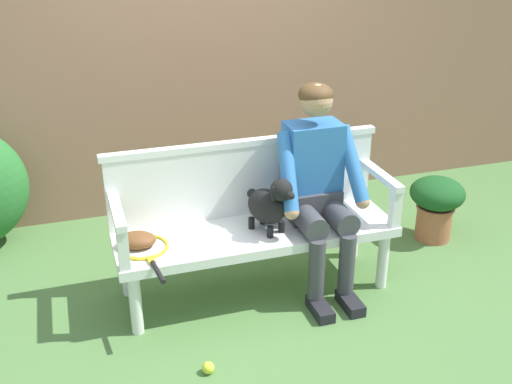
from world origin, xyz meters
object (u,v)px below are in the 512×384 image
at_px(person_seated, 317,182).
at_px(tennis_racket, 145,249).
at_px(potted_plant, 436,203).
at_px(garden_bench, 256,237).
at_px(tennis_ball, 208,368).
at_px(baseball_glove, 137,240).
at_px(dog_on_bench, 270,204).

bearing_deg(person_seated, tennis_racket, -177.84).
distance_m(person_seated, potted_plant, 1.19).
height_order(garden_bench, potted_plant, potted_plant).
distance_m(tennis_ball, potted_plant, 2.18).
bearing_deg(baseball_glove, tennis_ball, -52.96).
xyz_separation_m(garden_bench, dog_on_bench, (0.07, -0.06, 0.24)).
relative_size(tennis_racket, tennis_ball, 8.68).
relative_size(garden_bench, dog_on_bench, 4.61).
bearing_deg(person_seated, tennis_ball, -143.01).
distance_m(person_seated, tennis_racket, 1.11).
bearing_deg(tennis_ball, baseball_glove, 109.66).
relative_size(dog_on_bench, tennis_ball, 5.69).
height_order(tennis_racket, tennis_ball, tennis_racket).
bearing_deg(baseball_glove, person_seated, 16.36).
distance_m(garden_bench, dog_on_bench, 0.26).
distance_m(dog_on_bench, potted_plant, 1.47).
bearing_deg(tennis_racket, baseball_glove, 119.45).
xyz_separation_m(tennis_racket, potted_plant, (2.16, 0.32, -0.16)).
bearing_deg(dog_on_bench, tennis_ball, -132.12).
bearing_deg(tennis_racket, person_seated, 2.16).
bearing_deg(garden_bench, tennis_racket, -175.24).
bearing_deg(person_seated, dog_on_bench, -171.96).
bearing_deg(tennis_ball, tennis_racket, 108.62).
xyz_separation_m(tennis_ball, potted_plant, (1.95, 0.94, 0.26)).
bearing_deg(tennis_ball, potted_plant, 25.64).
relative_size(person_seated, tennis_racket, 2.29).
height_order(tennis_racket, baseball_glove, baseball_glove).
relative_size(tennis_ball, potted_plant, 0.14).
distance_m(person_seated, baseball_glove, 1.14).
xyz_separation_m(dog_on_bench, tennis_ball, (-0.55, -0.61, -0.60)).
bearing_deg(tennis_racket, garden_bench, 4.76).
distance_m(dog_on_bench, tennis_racket, 0.78).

